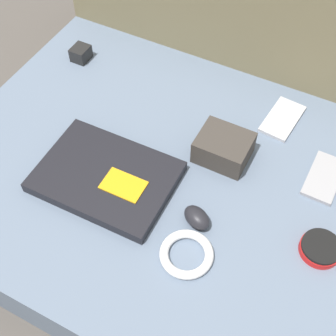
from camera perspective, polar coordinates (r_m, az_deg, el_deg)
The scene contains 11 objects.
ground_plane at distance 1.15m, azimuth 0.00°, elevation -4.76°, with size 8.00×8.00×0.00m, color #4C4742.
couch_seat at distance 1.09m, azimuth 0.00°, elevation -2.82°, with size 1.02×0.77×0.14m.
couch_backrest at distance 1.31m, azimuth 10.34°, elevation 17.00°, with size 1.02×0.20×0.44m.
laptop at distance 1.02m, azimuth -7.55°, elevation -1.06°, with size 0.29×0.22×0.03m.
computer_mouse at distance 0.95m, azimuth 3.54°, elevation -6.07°, with size 0.07×0.06×0.04m.
speaker_puck at distance 0.97m, azimuth 18.09°, elevation -9.29°, with size 0.08×0.08×0.02m.
phone_silver at distance 1.08m, azimuth 18.49°, elevation -1.10°, with size 0.07×0.13×0.01m.
phone_black at distance 1.17m, azimuth 13.78°, elevation 5.85°, with size 0.08×0.14×0.01m.
camera_pouch at distance 1.05m, azimuth 6.78°, elevation 2.49°, with size 0.12×0.10×0.06m.
charger_brick at distance 1.31m, azimuth -10.58°, elevation 13.58°, with size 0.04×0.05×0.04m.
cable_coil at distance 0.92m, azimuth 2.28°, elevation -10.43°, with size 0.11×0.11×0.02m.
Camera 1 is at (0.28, -0.54, 0.97)m, focal length 50.00 mm.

